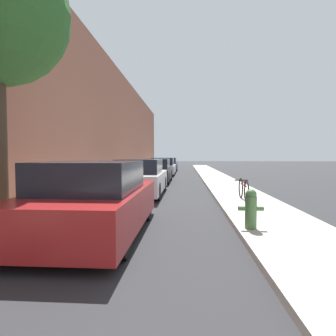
% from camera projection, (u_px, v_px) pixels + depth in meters
% --- Properties ---
extents(ground_plane, '(120.00, 120.00, 0.00)m').
position_uv_depth(ground_plane, '(170.00, 185.00, 14.64)').
color(ground_plane, '#28282B').
extents(sidewalk_left, '(2.00, 52.00, 0.12)m').
position_uv_depth(sidewalk_left, '(117.00, 183.00, 14.83)').
color(sidewalk_left, '#ADA89E').
rests_on(sidewalk_left, ground).
extents(sidewalk_right, '(2.00, 52.00, 0.12)m').
position_uv_depth(sidewalk_right, '(224.00, 184.00, 14.45)').
color(sidewalk_right, '#ADA89E').
rests_on(sidewalk_right, ground).
extents(building_facade_left, '(0.70, 52.00, 7.70)m').
position_uv_depth(building_facade_left, '(91.00, 113.00, 14.74)').
color(building_facade_left, '#9E604C').
rests_on(building_facade_left, ground).
extents(parked_car_red, '(1.92, 4.04, 1.46)m').
position_uv_depth(parked_car_red, '(94.00, 200.00, 5.38)').
color(parked_car_red, black).
rests_on(parked_car_red, ground).
extents(parked_car_white, '(1.78, 4.24, 1.42)m').
position_uv_depth(parked_car_white, '(141.00, 178.00, 10.75)').
color(parked_car_white, black).
rests_on(parked_car_white, ground).
extents(parked_car_black, '(1.68, 4.27, 1.38)m').
position_uv_depth(parked_car_black, '(156.00, 171.00, 15.92)').
color(parked_car_black, black).
rests_on(parked_car_black, ground).
extents(parked_car_silver, '(1.89, 4.58, 1.38)m').
position_uv_depth(parked_car_silver, '(163.00, 167.00, 21.76)').
color(parked_car_silver, black).
rests_on(parked_car_silver, ground).
extents(parked_car_navy, '(1.69, 4.23, 1.34)m').
position_uv_depth(parked_car_navy, '(169.00, 165.00, 27.20)').
color(parked_car_navy, black).
rests_on(parked_car_navy, ground).
extents(fire_hydrant, '(0.49, 0.23, 0.79)m').
position_uv_depth(fire_hydrant, '(251.00, 208.00, 5.40)').
color(fire_hydrant, '#47703D').
rests_on(fire_hydrant, sidewalk_right).
extents(bicycle, '(0.44, 1.68, 0.69)m').
position_uv_depth(bicycle, '(243.00, 190.00, 8.77)').
color(bicycle, black).
rests_on(bicycle, sidewalk_right).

